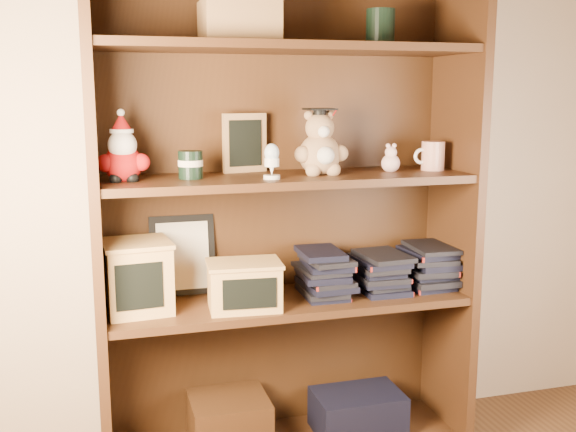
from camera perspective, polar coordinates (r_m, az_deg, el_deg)
name	(u,v)px	position (r m, az deg, el deg)	size (l,w,h in m)	color
bookcase	(283,226)	(2.18, -0.43, -0.83)	(1.20, 0.35, 1.60)	#412512
shelf_lower	(288,302)	(2.20, 0.00, -7.27)	(1.14, 0.33, 0.02)	#412512
shelf_upper	(288,179)	(2.11, 0.00, 3.14)	(1.14, 0.33, 0.02)	#412512
santa_plush	(123,154)	(2.01, -13.82, 5.10)	(0.15, 0.11, 0.22)	#A50F0F
teachers_tin	(191,164)	(2.04, -8.25, 4.35)	(0.08, 0.08, 0.08)	black
chalkboard_plaque	(245,144)	(2.18, -3.70, 6.11)	(0.15, 0.09, 0.19)	#9E7547
egg_cup	(272,160)	(2.01, -1.38, 4.77)	(0.05, 0.05, 0.11)	white
grad_teddy_bear	(320,149)	(2.12, 2.74, 5.71)	(0.18, 0.15, 0.21)	#A88159
pink_figurine	(391,161)	(2.22, 8.69, 4.66)	(0.06, 0.06, 0.10)	beige
teacher_mug	(432,156)	(2.29, 12.12, 5.01)	(0.11, 0.08, 0.10)	silver
certificate_frame	(183,255)	(2.23, -8.90, -3.30)	(0.21, 0.05, 0.26)	black
treats_box	(137,276)	(2.09, -12.65, -4.98)	(0.22, 0.22, 0.22)	tan
pencils_box	(244,285)	(2.07, -3.72, -5.84)	(0.24, 0.18, 0.15)	tan
book_stack_left	(322,274)	(2.21, 2.94, -4.91)	(0.14, 0.20, 0.14)	black
book_stack_mid	(379,272)	(2.28, 7.73, -4.70)	(0.14, 0.20, 0.13)	black
book_stack_right	(429,268)	(2.36, 11.81, -4.32)	(0.14, 0.20, 0.13)	black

